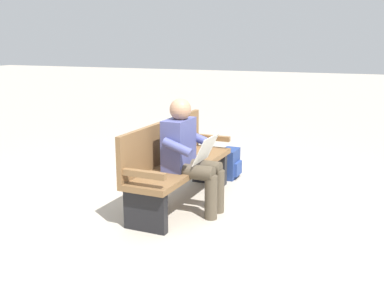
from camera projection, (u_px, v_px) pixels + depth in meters
The scene contains 4 objects.
ground_plane at pixel (182, 203), 5.10m from camera, with size 40.00×40.00×0.00m, color #A89E8E.
bench_near at pixel (176, 162), 5.02m from camera, with size 1.83×0.59×0.90m.
person_seated at pixel (189, 153), 4.74m from camera, with size 0.59×0.59×1.18m.
backpack at pixel (230, 164), 6.00m from camera, with size 0.33×0.23×0.38m.
Camera 1 is at (4.48, 1.79, 1.78)m, focal length 43.58 mm.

